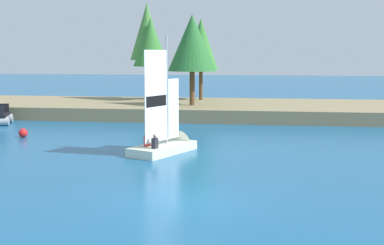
{
  "coord_description": "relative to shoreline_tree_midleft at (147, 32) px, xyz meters",
  "views": [
    {
      "loc": [
        2.8,
        -16.8,
        4.76
      ],
      "look_at": [
        -1.09,
        10.65,
        1.2
      ],
      "focal_mm": 50.83,
      "sensor_mm": 36.0,
      "label": 1
    }
  ],
  "objects": [
    {
      "name": "shoreline_tree_midleft",
      "position": [
        0.0,
        0.0,
        0.0
      ],
      "size": [
        2.79,
        2.79,
        7.88
      ],
      "color": "brown",
      "rests_on": "shore_bank"
    },
    {
      "name": "shoreline_tree_right",
      "position": [
        4.43,
        0.16,
        -1.02
      ],
      "size": [
        2.8,
        2.8,
        6.62
      ],
      "color": "brown",
      "rests_on": "shore_bank"
    },
    {
      "name": "channel_buoy",
      "position": [
        -3.8,
        -15.25,
        -6.2
      ],
      "size": [
        0.51,
        0.51,
        0.51
      ],
      "primitive_type": "sphere",
      "color": "red",
      "rests_on": "ground"
    },
    {
      "name": "shoreline_tree_midright",
      "position": [
        4.37,
        -4.54,
        -0.98
      ],
      "size": [
        3.56,
        3.56,
        6.63
      ],
      "color": "brown",
      "rests_on": "shore_bank"
    },
    {
      "name": "shore_bank",
      "position": [
        7.16,
        -2.86,
        -5.99
      ],
      "size": [
        80.0,
        10.27,
        0.93
      ],
      "primitive_type": "cube",
      "color": "#897A56",
      "rests_on": "ground"
    },
    {
      "name": "sailboat",
      "position": [
        5.27,
        -18.27,
        -6.05
      ],
      "size": [
        3.08,
        4.42,
        6.1
      ],
      "rotation": [
        0.0,
        0.0,
        1.14
      ],
      "color": "silver",
      "rests_on": "ground"
    },
    {
      "name": "shoreline_tree_centre",
      "position": [
        0.46,
        -0.75,
        -0.84
      ],
      "size": [
        2.84,
        2.84,
        6.67
      ],
      "color": "brown",
      "rests_on": "shore_bank"
    },
    {
      "name": "ground_plane",
      "position": [
        7.16,
        -27.24,
        -6.46
      ],
      "size": [
        200.0,
        200.0,
        0.0
      ],
      "primitive_type": "plane",
      "color": "#195684"
    }
  ]
}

